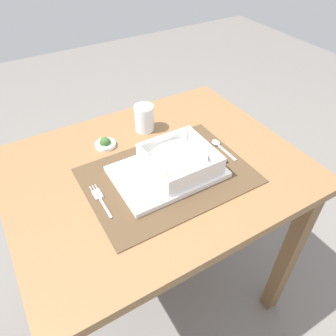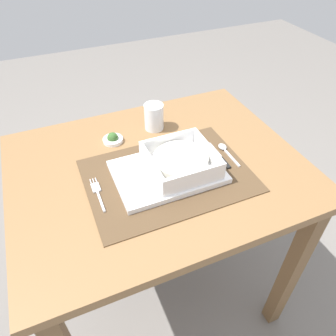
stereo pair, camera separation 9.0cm
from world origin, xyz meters
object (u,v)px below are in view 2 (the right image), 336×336
dining_table (158,193)px  spoon (224,149)px  butter_knife (220,157)px  drinking_glass (154,118)px  condiment_saucer (113,139)px  porridge_bowl (181,162)px  fork (97,192)px

dining_table → spoon: (0.22, -0.02, 0.13)m
butter_knife → drinking_glass: bearing=119.8°
spoon → dining_table: bearing=177.9°
spoon → condiment_saucer: 0.36m
porridge_bowl → condiment_saucer: 0.27m
porridge_bowl → butter_knife: size_ratio=1.41×
fork → condiment_saucer: 0.24m
condiment_saucer → spoon: bearing=-31.0°
dining_table → fork: 0.24m
porridge_bowl → butter_knife: (0.14, 0.01, -0.03)m
porridge_bowl → condiment_saucer: (-0.14, 0.22, -0.03)m
dining_table → condiment_saucer: size_ratio=13.30×
dining_table → butter_knife: 0.23m
fork → spoon: size_ratio=1.15×
fork → butter_knife: bearing=-1.8°
spoon → drinking_glass: drinking_glass is taller
butter_knife → spoon: bearing=40.8°
dining_table → porridge_bowl: size_ratio=4.70×
dining_table → fork: bearing=-167.1°
spoon → butter_knife: bearing=-137.8°
porridge_bowl → spoon: bearing=12.3°
condiment_saucer → fork: bearing=-116.0°
porridge_bowl → condiment_saucer: bearing=122.0°
porridge_bowl → drinking_glass: (0.01, 0.24, -0.00)m
spoon → drinking_glass: 0.26m
fork → condiment_saucer: (0.10, 0.21, 0.00)m
porridge_bowl → drinking_glass: bearing=86.9°
spoon → drinking_glass: (-0.16, 0.21, 0.03)m
butter_knife → condiment_saucer: condiment_saucer is taller
dining_table → condiment_saucer: 0.23m
fork → butter_knife: 0.38m
fork → butter_knife: butter_knife is taller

